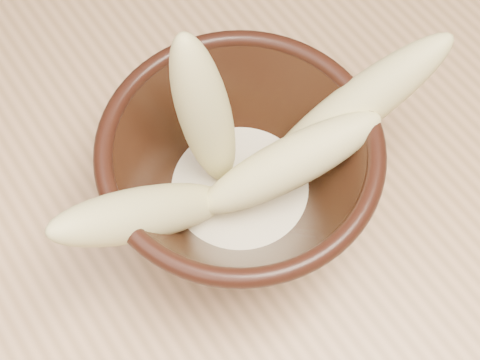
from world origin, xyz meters
name	(u,v)px	position (x,y,z in m)	size (l,w,h in m)	color
bowl	(240,174)	(0.15, 0.02, 0.81)	(0.19, 0.19, 0.11)	black
milk_puddle	(240,190)	(0.15, 0.02, 0.78)	(0.11, 0.11, 0.02)	beige
banana_upright	(205,114)	(0.15, 0.05, 0.86)	(0.04, 0.04, 0.14)	#D5C97E
banana_left	(146,213)	(0.08, 0.02, 0.84)	(0.04, 0.04, 0.15)	#D5C97E
banana_right	(352,110)	(0.24, 0.01, 0.84)	(0.04, 0.04, 0.16)	#D5C97E
banana_across	(289,163)	(0.18, 0.00, 0.83)	(0.04, 0.04, 0.14)	#D5C97E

